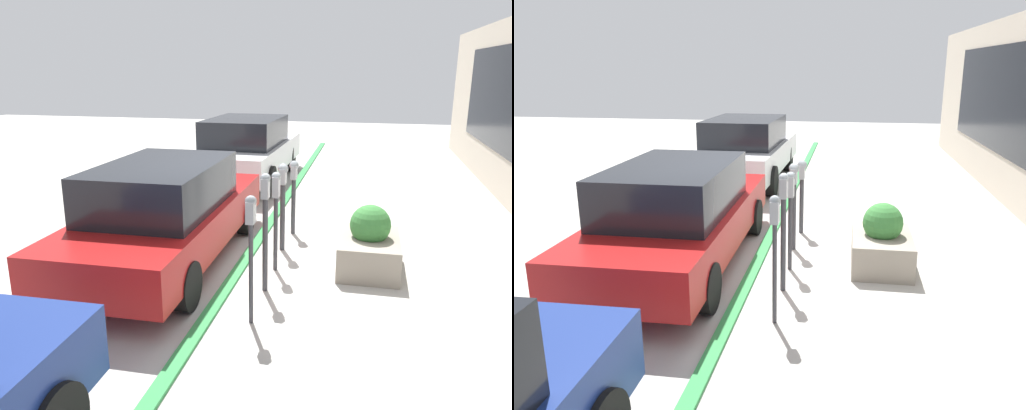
% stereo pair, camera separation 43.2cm
% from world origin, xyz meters
% --- Properties ---
extents(ground_plane, '(40.00, 40.00, 0.00)m').
position_xyz_m(ground_plane, '(0.00, 0.00, 0.00)').
color(ground_plane, '#ADAAA3').
extents(curb_strip, '(24.50, 0.16, 0.04)m').
position_xyz_m(curb_strip, '(0.00, 0.08, 0.02)').
color(curb_strip, '#338C47').
rests_on(curb_strip, ground_plane).
extents(parking_meter_nearest, '(0.15, 0.12, 1.48)m').
position_xyz_m(parking_meter_nearest, '(-1.62, -0.43, 1.06)').
color(parking_meter_nearest, '#38383D').
rests_on(parking_meter_nearest, ground_plane).
extents(parking_meter_second, '(0.15, 0.13, 1.54)m').
position_xyz_m(parking_meter_second, '(-0.76, -0.41, 0.99)').
color(parking_meter_second, '#38383D').
rests_on(parking_meter_second, ground_plane).
extents(parking_meter_middle, '(0.15, 0.13, 1.41)m').
position_xyz_m(parking_meter_middle, '(-0.06, -0.42, 0.97)').
color(parking_meter_middle, '#38383D').
rests_on(parking_meter_middle, ground_plane).
extents(parking_meter_fourth, '(0.19, 0.16, 1.38)m').
position_xyz_m(parking_meter_fourth, '(0.76, -0.37, 0.92)').
color(parking_meter_fourth, '#38383D').
rests_on(parking_meter_fourth, ground_plane).
extents(parking_meter_farthest, '(0.19, 0.16, 1.28)m').
position_xyz_m(parking_meter_farthest, '(1.59, -0.41, 0.88)').
color(parking_meter_farthest, '#38383D').
rests_on(parking_meter_farthest, ground_plane).
extents(planter_box, '(1.22, 0.83, 0.94)m').
position_xyz_m(planter_box, '(0.25, -1.70, 0.35)').
color(planter_box, gray).
rests_on(planter_box, ground_plane).
extents(parked_car_middle, '(4.67, 1.78, 1.50)m').
position_xyz_m(parked_car_middle, '(-0.10, 1.17, 0.77)').
color(parked_car_middle, maroon).
rests_on(parked_car_middle, ground_plane).
extents(parked_car_rear, '(4.77, 1.99, 1.59)m').
position_xyz_m(parked_car_rear, '(5.44, 1.35, 0.82)').
color(parked_car_rear, silver).
rests_on(parked_car_rear, ground_plane).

